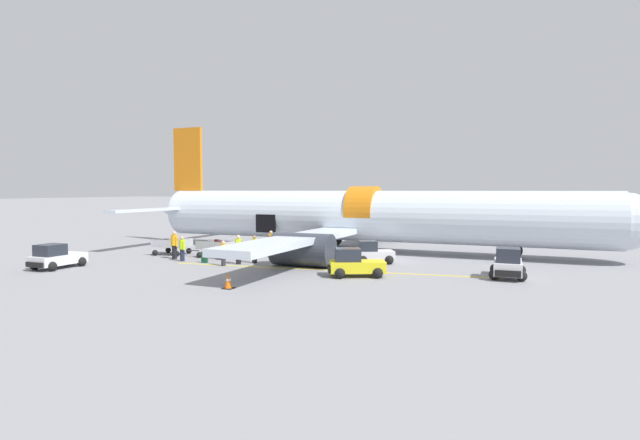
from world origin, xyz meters
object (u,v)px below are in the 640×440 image
Objects in this scene: baggage_cart_queued at (173,247)px; baggage_tug_lead at (56,258)px; baggage_tug_mid at (508,265)px; ground_crew_driver at (238,249)px; airplane at (359,217)px; ground_crew_loader_a at (174,244)px; baggage_cart_loading at (217,249)px; ground_crew_marshal at (223,253)px; baggage_tug_spare at (355,264)px; baggage_tug_rear at (372,254)px; ground_crew_helper at (271,243)px; ground_crew_supervisor at (182,248)px; ground_crew_loader_b at (254,248)px; suitcase_on_tarmac_upright at (205,257)px.

baggage_tug_lead is at bearing -105.43° from baggage_cart_queued.
ground_crew_driver reaches higher than baggage_tug_mid.
airplane reaches higher than ground_crew_loader_a.
baggage_cart_queued is 1.84× the size of ground_crew_loader_a.
ground_crew_marshal is at bearing -49.68° from baggage_cart_loading.
ground_crew_loader_a reaches higher than baggage_cart_queued.
airplane is at bearing 107.64° from baggage_tug_spare.
baggage_cart_queued is at bearing 131.80° from ground_crew_loader_a.
ground_crew_loader_a reaches higher than baggage_cart_loading.
ground_crew_helper reaches higher than baggage_tug_rear.
ground_crew_loader_a is at bearing 58.66° from baggage_tug_lead.
baggage_tug_spare is 8.60m from ground_crew_marshal.
airplane is at bearing 116.77° from baggage_tug_rear.
ground_crew_supervisor is (-19.72, -1.67, 0.16)m from baggage_tug_mid.
baggage_cart_queued is at bearing -148.36° from airplane.
ground_crew_marshal is (2.54, -2.99, 0.22)m from baggage_cart_loading.
ground_crew_loader_b reaches higher than baggage_tug_mid.
airplane reaches higher than baggage_tug_lead.
baggage_cart_loading is 2.51m from suitcase_on_tarmac_upright.
ground_crew_supervisor is at bearing -135.18° from ground_crew_helper.
baggage_tug_mid is 3.66× the size of suitcase_on_tarmac_upright.
ground_crew_supervisor is (-4.06, -0.31, -0.11)m from ground_crew_driver.
baggage_tug_rear is 1.61× the size of ground_crew_loader_b.
ground_crew_loader_a is (1.54, -1.72, 0.42)m from baggage_cart_queued.
ground_crew_helper is at bearing 14.54° from baggage_cart_queued.
ground_crew_marshal is at bearing -149.86° from baggage_tug_rear.
baggage_tug_mid reaches higher than baggage_cart_loading.
ground_crew_loader_a is at bearing -177.29° from baggage_tug_mid.
baggage_cart_queued reaches higher than suitcase_on_tarmac_upright.
baggage_tug_mid is (24.60, 7.03, 0.05)m from baggage_tug_lead.
ground_crew_loader_b reaches higher than baggage_tug_rear.
baggage_tug_mid is at bearing 2.71° from ground_crew_loader_a.
ground_crew_loader_b is at bearing 4.30° from ground_crew_loader_a.
ground_crew_loader_a is 5.27m from ground_crew_driver.
baggage_tug_lead is 1.97× the size of ground_crew_supervisor.
ground_crew_helper reaches higher than baggage_tug_lead.
ground_crew_supervisor is (-12.19, 1.05, 0.20)m from baggage_tug_spare.
ground_crew_supervisor is at bearing 47.74° from baggage_tug_lead.
ground_crew_loader_b reaches higher than suitcase_on_tarmac_upright.
ground_crew_marshal is at bearing -10.06° from ground_crew_supervisor.
ground_crew_loader_b reaches higher than ground_crew_supervisor.
ground_crew_supervisor is at bearing -175.61° from ground_crew_driver.
airplane is 6.48m from baggage_tug_rear.
ground_crew_loader_b is at bearing 34.03° from baggage_tug_lead.
baggage_cart_queued is (2.14, 7.76, -0.09)m from baggage_tug_lead.
baggage_tug_mid is 20.94m from ground_crew_loader_a.
ground_crew_driver reaches higher than ground_crew_helper.
ground_crew_helper is at bearing 170.70° from baggage_tug_mid.
ground_crew_helper is 2.16× the size of suitcase_on_tarmac_upright.
baggage_tug_rear reaches higher than suitcase_on_tarmac_upright.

